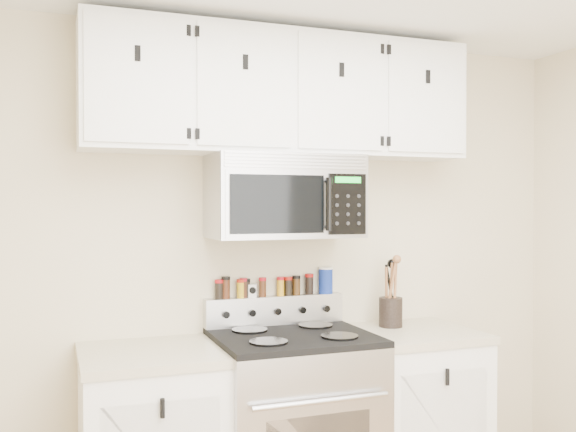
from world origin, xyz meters
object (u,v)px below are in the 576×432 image
object	(u,v)px
salt_canister	(326,280)
microwave	(285,196)
range	(293,427)
utensil_crock	(391,310)

from	to	relation	value
salt_canister	microwave	bearing A→B (deg)	-152.33
salt_canister	range	bearing A→B (deg)	-136.47
microwave	salt_canister	world-z (taller)	microwave
range	utensil_crock	world-z (taller)	utensil_crock
microwave	salt_canister	bearing A→B (deg)	27.67
microwave	range	bearing A→B (deg)	-90.23
microwave	salt_canister	size ratio (longest dim) A/B	5.29
utensil_crock	range	bearing A→B (deg)	-167.30
microwave	utensil_crock	xyz separation A→B (m)	(0.62, 0.01, -0.62)
range	utensil_crock	distance (m)	0.83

